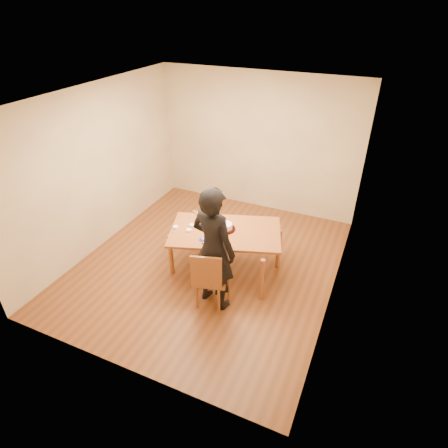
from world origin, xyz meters
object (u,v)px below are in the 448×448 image
at_px(dining_chair, 213,279).
at_px(person, 214,249).
at_px(cake_plate, 225,229).
at_px(dining_table, 225,232).
at_px(cake, 225,226).

distance_m(dining_chair, person, 0.47).
xyz_separation_m(dining_chair, cake_plate, (-0.17, 0.81, 0.31)).
bearing_deg(dining_table, dining_chair, -97.54).
distance_m(dining_table, cake, 0.09).
relative_size(cake_plate, person, 0.17).
distance_m(dining_chair, cake, 0.90).
height_order(dining_chair, cake, cake).
xyz_separation_m(dining_table, dining_chair, (0.15, -0.78, -0.28)).
xyz_separation_m(dining_table, cake_plate, (-0.02, 0.03, 0.03)).
xyz_separation_m(dining_table, person, (0.15, -0.73, 0.19)).
bearing_deg(person, dining_table, -65.65).
xyz_separation_m(cake_plate, person, (0.17, -0.76, 0.16)).
relative_size(dining_table, cake_plate, 5.40).
height_order(dining_table, dining_chair, dining_table).
distance_m(cake_plate, cake, 0.05).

